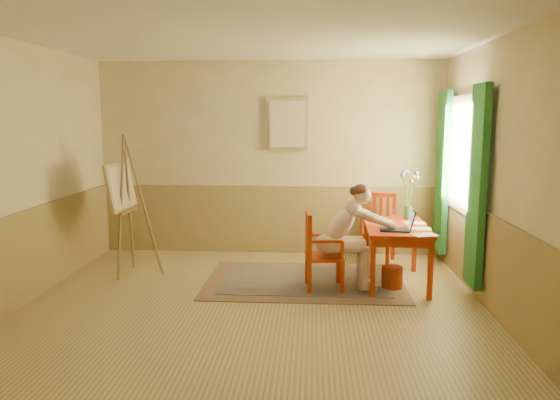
# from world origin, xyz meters

# --- Properties ---
(room) EXTENTS (5.04, 4.54, 2.84)m
(room) POSITION_xyz_m (0.00, 0.00, 1.40)
(room) COLOR tan
(room) RESTS_ON ground
(wainscot) EXTENTS (5.00, 4.50, 1.00)m
(wainscot) POSITION_xyz_m (0.00, 0.80, 0.50)
(wainscot) COLOR #98814C
(wainscot) RESTS_ON room
(window) EXTENTS (0.12, 2.01, 2.20)m
(window) POSITION_xyz_m (2.42, 1.10, 1.35)
(window) COLOR white
(window) RESTS_ON room
(wall_portrait) EXTENTS (0.60, 0.05, 0.76)m
(wall_portrait) POSITION_xyz_m (0.25, 2.20, 1.90)
(wall_portrait) COLOR tan
(wall_portrait) RESTS_ON room
(rug) EXTENTS (2.40, 1.61, 0.02)m
(rug) POSITION_xyz_m (0.54, 0.80, 0.01)
(rug) COLOR #8C7251
(rug) RESTS_ON room
(table) EXTENTS (0.76, 1.22, 0.72)m
(table) POSITION_xyz_m (1.63, 0.79, 0.63)
(table) COLOR red
(table) RESTS_ON room
(chair_left) EXTENTS (0.45, 0.44, 0.91)m
(chair_left) POSITION_xyz_m (0.72, 0.52, 0.46)
(chair_left) COLOR red
(chair_left) RESTS_ON room
(chair_back) EXTENTS (0.54, 0.55, 0.95)m
(chair_back) POSITION_xyz_m (1.55, 1.84, 0.47)
(chair_back) COLOR red
(chair_back) RESTS_ON room
(figure) EXTENTS (0.93, 0.43, 1.24)m
(figure) POSITION_xyz_m (1.03, 0.55, 0.68)
(figure) COLOR beige
(figure) RESTS_ON room
(laptop) EXTENTS (0.41, 0.27, 0.24)m
(laptop) POSITION_xyz_m (1.62, 0.49, 0.77)
(laptop) COLOR #1E2338
(laptop) RESTS_ON table
(papers) EXTENTS (0.69, 1.08, 0.00)m
(papers) POSITION_xyz_m (1.76, 0.72, 0.72)
(papers) COLOR white
(papers) RESTS_ON table
(vase) EXTENTS (0.28, 0.31, 0.63)m
(vase) POSITION_xyz_m (1.84, 1.24, 1.01)
(vase) COLOR #3F724C
(vase) RESTS_ON table
(wastebasket) EXTENTS (0.31, 0.31, 0.26)m
(wastebasket) POSITION_xyz_m (1.57, 0.61, 0.13)
(wastebasket) COLOR #9E3A1A
(wastebasket) RESTS_ON room
(easel) EXTENTS (0.60, 0.79, 1.80)m
(easel) POSITION_xyz_m (-1.76, 1.01, 1.06)
(easel) COLOR olive
(easel) RESTS_ON room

